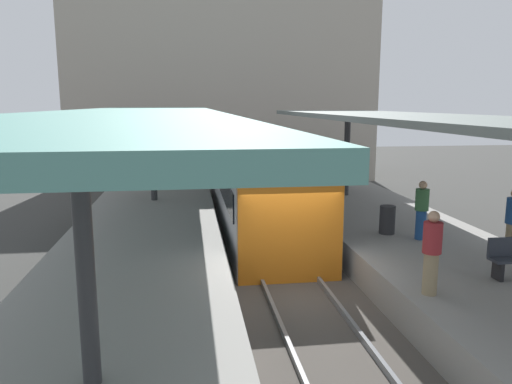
# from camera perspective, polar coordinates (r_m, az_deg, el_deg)

# --- Properties ---
(ground_plane) EXTENTS (80.00, 80.00, 0.00)m
(ground_plane) POSITION_cam_1_polar(r_m,az_deg,el_deg) (12.26, 4.40, -12.03)
(ground_plane) COLOR #383835
(platform_left) EXTENTS (4.40, 28.00, 1.00)m
(platform_left) POSITION_cam_1_polar(r_m,az_deg,el_deg) (11.90, -14.06, -10.44)
(platform_left) COLOR gray
(platform_left) RESTS_ON ground_plane
(platform_right) EXTENTS (4.40, 28.00, 1.00)m
(platform_right) POSITION_cam_1_polar(r_m,az_deg,el_deg) (13.39, 20.72, -8.46)
(platform_right) COLOR gray
(platform_right) RESTS_ON ground_plane
(track_ballast) EXTENTS (3.20, 28.00, 0.20)m
(track_ballast) POSITION_cam_1_polar(r_m,az_deg,el_deg) (12.23, 4.41, -11.59)
(track_ballast) COLOR #4C4742
(track_ballast) RESTS_ON ground_plane
(rail_near_side) EXTENTS (0.08, 28.00, 0.14)m
(rail_near_side) POSITION_cam_1_polar(r_m,az_deg,el_deg) (12.04, 1.01, -11.05)
(rail_near_side) COLOR slate
(rail_near_side) RESTS_ON track_ballast
(rail_far_side) EXTENTS (0.08, 28.00, 0.14)m
(rail_far_side) POSITION_cam_1_polar(r_m,az_deg,el_deg) (12.33, 7.75, -10.62)
(rail_far_side) COLOR slate
(rail_far_side) RESTS_ON track_ballast
(commuter_train) EXTENTS (2.78, 13.57, 3.10)m
(commuter_train) POSITION_cam_1_polar(r_m,az_deg,el_deg) (18.61, -0.20, 1.25)
(commuter_train) COLOR #ADADB2
(commuter_train) RESTS_ON track_ballast
(canopy_left) EXTENTS (4.18, 21.00, 3.47)m
(canopy_left) POSITION_cam_1_polar(r_m,az_deg,el_deg) (12.55, -14.16, 8.56)
(canopy_left) COLOR #333335
(canopy_left) RESTS_ON platform_left
(canopy_right) EXTENTS (4.18, 21.00, 3.33)m
(canopy_right) POSITION_cam_1_polar(r_m,az_deg,el_deg) (13.97, 18.94, 7.92)
(canopy_right) COLOR #333335
(canopy_right) RESTS_ON platform_right
(platform_sign) EXTENTS (0.90, 0.08, 2.21)m
(platform_sign) POSITION_cam_1_polar(r_m,az_deg,el_deg) (15.36, 9.95, 2.55)
(platform_sign) COLOR #262628
(platform_sign) RESTS_ON platform_right
(litter_bin) EXTENTS (0.44, 0.44, 0.80)m
(litter_bin) POSITION_cam_1_polar(r_m,az_deg,el_deg) (14.38, 15.05, -3.14)
(litter_bin) COLOR #2D2D30
(litter_bin) RESTS_ON platform_right
(passenger_mid_platform) EXTENTS (0.36, 0.36, 1.65)m
(passenger_mid_platform) POSITION_cam_1_polar(r_m,az_deg,el_deg) (10.01, 19.79, -6.54)
(passenger_mid_platform) COLOR #998460
(passenger_mid_platform) RESTS_ON platform_right
(passenger_far_end) EXTENTS (0.36, 0.36, 1.61)m
(passenger_far_end) POSITION_cam_1_polar(r_m,az_deg,el_deg) (13.95, 18.73, -1.92)
(passenger_far_end) COLOR navy
(passenger_far_end) RESTS_ON platform_right
(station_building_backdrop) EXTENTS (18.00, 6.00, 11.00)m
(station_building_backdrop) POSITION_cam_1_polar(r_m,az_deg,el_deg) (31.17, -3.95, 11.82)
(station_building_backdrop) COLOR #A89E8E
(station_building_backdrop) RESTS_ON ground_plane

